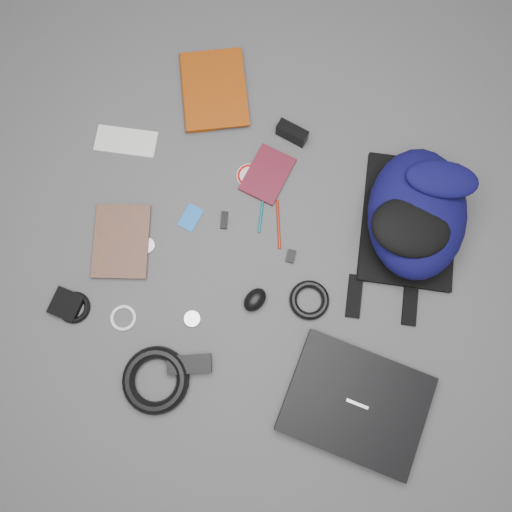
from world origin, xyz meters
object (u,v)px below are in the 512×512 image
(laptop, at_px, (356,403))
(textbook_red, at_px, (182,93))
(backpack, at_px, (417,213))
(mouse, at_px, (255,300))
(dvd_case, at_px, (267,174))
(power_brick, at_px, (190,364))
(compact_camera, at_px, (292,133))
(pouch, at_px, (66,304))
(comic_book, at_px, (94,241))

(laptop, xyz_separation_m, textbook_red, (-0.86, 0.74, -0.00))
(backpack, distance_m, mouse, 0.55)
(dvd_case, bearing_deg, power_brick, -84.26)
(backpack, xyz_separation_m, power_brick, (-0.48, -0.65, -0.08))
(compact_camera, relative_size, pouch, 1.18)
(compact_camera, xyz_separation_m, power_brick, (-0.03, -0.80, -0.01))
(textbook_red, relative_size, mouse, 3.54)
(laptop, bearing_deg, mouse, 155.66)
(comic_book, xyz_separation_m, compact_camera, (0.46, 0.55, 0.02))
(power_brick, bearing_deg, laptop, -16.73)
(compact_camera, bearing_deg, backpack, -8.96)
(textbook_red, height_order, power_brick, same)
(dvd_case, distance_m, mouse, 0.41)
(compact_camera, bearing_deg, comic_book, -120.73)
(textbook_red, xyz_separation_m, compact_camera, (0.39, -0.01, 0.01))
(laptop, xyz_separation_m, mouse, (-0.38, 0.18, 0.00))
(power_brick, bearing_deg, mouse, 40.74)
(power_brick, height_order, pouch, power_brick)
(laptop, height_order, power_brick, laptop)
(laptop, bearing_deg, power_brick, -171.45)
(backpack, bearing_deg, textbook_red, 156.77)
(power_brick, bearing_deg, backpack, 29.21)
(compact_camera, height_order, power_brick, compact_camera)
(pouch, bearing_deg, backpack, 34.86)
(textbook_red, distance_m, power_brick, 0.88)
(textbook_red, distance_m, comic_book, 0.57)
(backpack, height_order, laptop, backpack)
(comic_book, bearing_deg, dvd_case, 23.20)
(comic_book, xyz_separation_m, pouch, (0.01, -0.21, 0.00))
(mouse, relative_size, pouch, 0.93)
(pouch, bearing_deg, dvd_case, 55.29)
(mouse, bearing_deg, power_brick, -94.99)
(dvd_case, distance_m, pouch, 0.74)
(backpack, xyz_separation_m, compact_camera, (-0.44, 0.14, -0.07))
(mouse, relative_size, power_brick, 0.62)
(dvd_case, relative_size, pouch, 2.01)
(pouch, bearing_deg, compact_camera, 59.50)
(mouse, height_order, pouch, mouse)
(laptop, distance_m, mouse, 0.42)
(backpack, height_order, power_brick, backpack)
(dvd_case, bearing_deg, compact_camera, 86.19)
(laptop, bearing_deg, dvd_case, 131.10)
(power_brick, bearing_deg, compact_camera, 62.95)
(dvd_case, relative_size, power_brick, 1.34)
(compact_camera, bearing_deg, power_brick, -83.51)
(textbook_red, xyz_separation_m, power_brick, (0.36, -0.81, 0.00))
(power_brick, distance_m, pouch, 0.42)
(textbook_red, bearing_deg, power_brick, -92.93)
(textbook_red, xyz_separation_m, comic_book, (-0.07, -0.56, -0.01))
(textbook_red, distance_m, compact_camera, 0.39)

